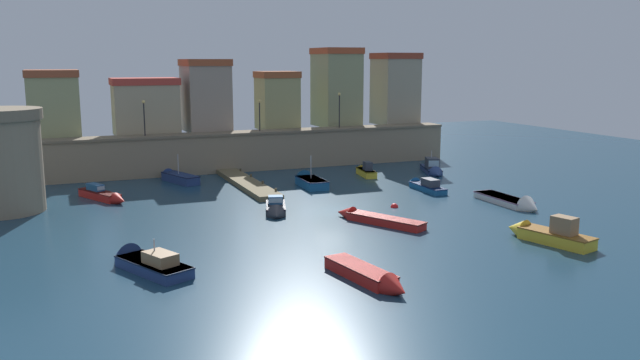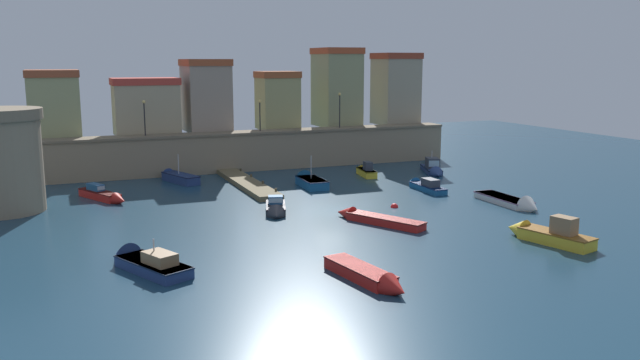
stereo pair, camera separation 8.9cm
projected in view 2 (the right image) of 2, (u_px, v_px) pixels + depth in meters
The scene contains 20 objects.
ground_plane at pixel (333, 211), 50.13m from camera, with size 118.63×118.63×0.00m, color #19384C.
quay_wall at pixel (253, 150), 68.93m from camera, with size 44.53×2.88×4.05m.
old_town_backdrop at pixel (244, 96), 71.51m from camera, with size 42.74×6.05×8.95m.
pier_dock at pixel (247, 183), 60.18m from camera, with size 2.11×14.75×0.70m.
quay_lamp_0 at pixel (144, 112), 64.06m from camera, with size 0.32×0.32×3.48m.
quay_lamp_1 at pixel (260, 110), 68.48m from camera, with size 0.32×0.32×3.27m.
quay_lamp_2 at pixel (340, 105), 71.84m from camera, with size 0.32×0.32×3.83m.
moored_boat_0 at pixel (104, 195), 53.93m from camera, with size 3.73×6.10×1.39m.
moored_boat_1 at pixel (546, 234), 41.47m from camera, with size 3.01×6.17×2.20m.
moored_boat_2 at pixel (143, 261), 36.19m from camera, with size 4.27×6.54×2.44m.
moored_boat_3 at pixel (276, 209), 49.09m from camera, with size 2.72×4.80×1.55m.
moored_boat_4 at pixel (424, 185), 58.37m from camera, with size 1.30×5.75×1.47m.
moored_boat_5 at pixel (433, 169), 66.71m from camera, with size 3.38×6.00×2.68m.
moored_boat_6 at pixel (370, 277), 33.77m from camera, with size 2.32×6.45×1.29m.
moored_boat_7 at pixel (514, 203), 51.65m from camera, with size 1.86×6.93×1.71m.
moored_boat_8 at pixel (373, 218), 46.50m from camera, with size 4.44×7.09×1.19m.
moored_boat_9 at pixel (309, 181), 60.28m from camera, with size 2.00×5.40×3.33m.
moored_boat_10 at pixel (176, 177), 62.33m from camera, with size 3.35×6.15×2.93m.
moored_boat_11 at pixel (365, 171), 65.59m from camera, with size 1.77×4.58×1.69m.
mooring_buoy_0 at pixel (394, 207), 51.36m from camera, with size 0.61×0.61×0.61m, color red.
Camera 2 is at (-19.45, -44.87, 11.31)m, focal length 36.84 mm.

